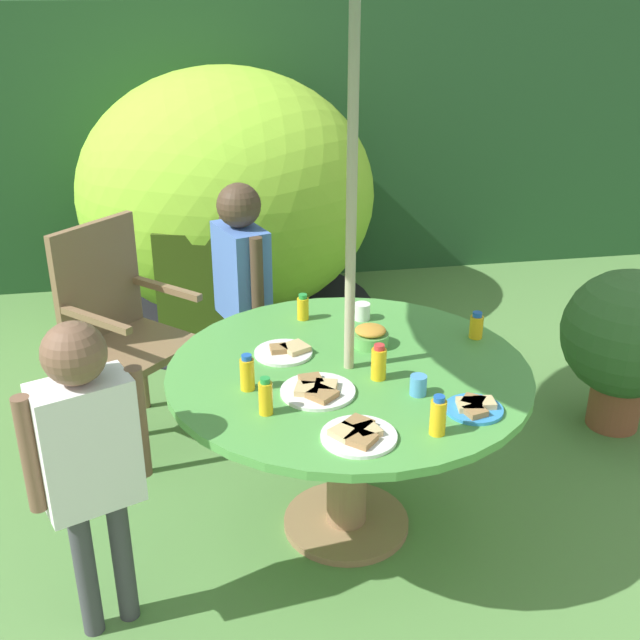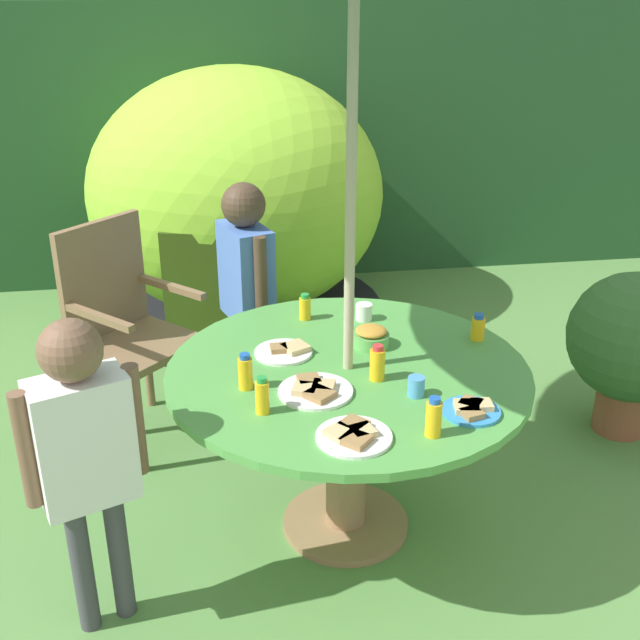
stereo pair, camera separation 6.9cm
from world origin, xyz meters
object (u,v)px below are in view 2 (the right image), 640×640
at_px(juice_bottle_center_front, 478,328).
at_px(juice_bottle_near_right, 305,307).
at_px(wooden_chair, 123,321).
at_px(child_in_blue_shirt, 246,273).
at_px(plate_far_left, 353,435).
at_px(snack_bowl, 371,337).
at_px(garden_table, 347,404).
at_px(juice_bottle_mid_right, 245,372).
at_px(child_in_white_shirt, 83,441).
at_px(cup_far, 364,312).
at_px(potted_plant, 633,341).
at_px(plate_mid_left, 472,409).
at_px(cup_near, 416,386).
at_px(juice_bottle_back_edge, 262,396).
at_px(juice_bottle_front_edge, 377,363).
at_px(plate_near_left, 315,390).
at_px(plate_center_back, 285,351).
at_px(juice_bottle_far_right, 434,418).
at_px(dome_tent, 236,195).

bearing_deg(juice_bottle_center_front, juice_bottle_near_right, 155.33).
distance_m(wooden_chair, juice_bottle_center_front, 1.58).
height_order(child_in_blue_shirt, plate_far_left, child_in_blue_shirt).
bearing_deg(juice_bottle_center_front, snack_bowl, 179.02).
distance_m(garden_table, plate_far_left, 0.50).
xyz_separation_m(wooden_chair, juice_bottle_mid_right, (0.50, -0.95, 0.20)).
height_order(child_in_white_shirt, snack_bowl, child_in_white_shirt).
distance_m(wooden_chair, child_in_blue_shirt, 0.59).
xyz_separation_m(juice_bottle_mid_right, cup_far, (0.51, 0.50, -0.03)).
relative_size(wooden_chair, juice_bottle_mid_right, 7.79).
xyz_separation_m(potted_plant, plate_mid_left, (-1.08, -0.88, 0.25)).
xyz_separation_m(wooden_chair, child_in_white_shirt, (-0.01, -1.21, 0.14)).
relative_size(wooden_chair, cup_near, 14.66).
height_order(child_in_white_shirt, juice_bottle_back_edge, child_in_white_shirt).
distance_m(plate_far_left, cup_near, 0.34).
distance_m(plate_far_left, juice_bottle_front_edge, 0.39).
relative_size(child_in_white_shirt, juice_bottle_center_front, 10.39).
bearing_deg(child_in_blue_shirt, juice_bottle_mid_right, -22.36).
distance_m(potted_plant, cup_near, 1.46).
height_order(wooden_chair, cup_near, wooden_chair).
bearing_deg(plate_near_left, plate_center_back, 102.15).
distance_m(plate_far_left, juice_bottle_far_right, 0.25).
bearing_deg(cup_near, juice_bottle_mid_right, 166.39).
relative_size(snack_bowl, juice_bottle_center_front, 1.30).
height_order(child_in_blue_shirt, plate_near_left, child_in_blue_shirt).
xyz_separation_m(potted_plant, juice_bottle_back_edge, (-1.75, -0.78, 0.30)).
distance_m(garden_table, child_in_white_shirt, 0.96).
bearing_deg(garden_table, juice_bottle_back_edge, -140.94).
relative_size(plate_far_left, plate_mid_left, 1.24).
relative_size(plate_mid_left, juice_bottle_back_edge, 1.47).
bearing_deg(juice_bottle_back_edge, plate_far_left, -36.63).
bearing_deg(plate_center_back, child_in_white_shirt, -143.08).
xyz_separation_m(snack_bowl, plate_center_back, (-0.33, -0.02, -0.03)).
distance_m(plate_mid_left, plate_near_left, 0.52).
bearing_deg(wooden_chair, garden_table, -90.00).
bearing_deg(juice_bottle_back_edge, juice_bottle_near_right, 71.97).
relative_size(snack_bowl, juice_bottle_front_edge, 1.06).
height_order(plate_near_left, juice_bottle_mid_right, juice_bottle_mid_right).
distance_m(plate_center_back, plate_near_left, 0.32).
bearing_deg(garden_table, plate_mid_left, -47.64).
relative_size(plate_near_left, juice_bottle_far_right, 1.93).
bearing_deg(dome_tent, plate_near_left, -72.85).
xyz_separation_m(dome_tent, cup_far, (0.43, -1.87, -0.01)).
relative_size(garden_table, wooden_chair, 1.29).
bearing_deg(juice_bottle_front_edge, cup_near, -51.62).
bearing_deg(juice_bottle_back_edge, snack_bowl, 43.93).
height_order(child_in_white_shirt, plate_near_left, child_in_white_shirt).
xyz_separation_m(garden_table, wooden_chair, (-0.87, 0.85, 0.02)).
distance_m(child_in_white_shirt, plate_center_back, 0.84).
bearing_deg(snack_bowl, plate_near_left, -128.37).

